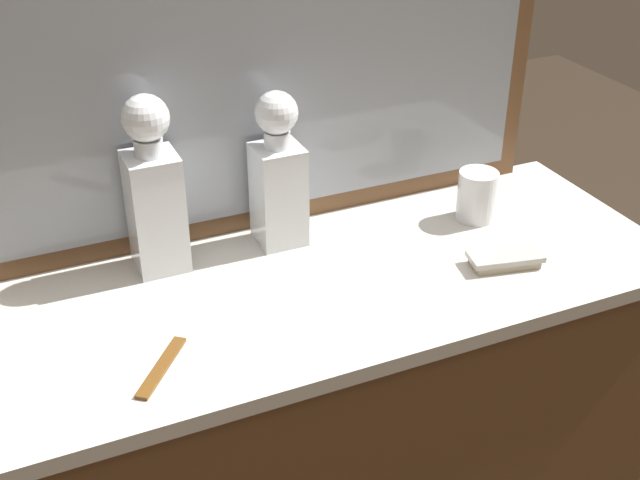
% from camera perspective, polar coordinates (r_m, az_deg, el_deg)
% --- Properties ---
extents(dresser, '(1.29, 0.50, 0.86)m').
position_cam_1_polar(dresser, '(1.73, -0.00, -14.82)').
color(dresser, brown).
rests_on(dresser, ground_plane).
extents(dresser_mirror, '(1.12, 0.03, 0.72)m').
position_cam_1_polar(dresser_mirror, '(1.50, -3.70, 13.42)').
color(dresser_mirror, brown).
rests_on(dresser_mirror, dresser).
extents(crystal_decanter_far_left, '(0.09, 0.09, 0.32)m').
position_cam_1_polar(crystal_decanter_far_left, '(1.46, -11.24, 2.66)').
color(crystal_decanter_far_left, white).
rests_on(crystal_decanter_far_left, dresser).
extents(crystal_decanter_center, '(0.09, 0.09, 0.29)m').
position_cam_1_polar(crystal_decanter_center, '(1.52, -2.87, 3.87)').
color(crystal_decanter_center, white).
rests_on(crystal_decanter_center, dresser).
extents(crystal_tumbler_center, '(0.08, 0.08, 0.10)m').
position_cam_1_polar(crystal_tumbler_center, '(1.65, 10.67, 2.87)').
color(crystal_tumbler_center, white).
rests_on(crystal_tumbler_center, dresser).
extents(silver_brush_far_left, '(0.14, 0.08, 0.02)m').
position_cam_1_polar(silver_brush_far_left, '(1.52, 12.53, -1.30)').
color(silver_brush_far_left, '#B7A88C').
rests_on(silver_brush_far_left, dresser).
extents(tortoiseshell_comb, '(0.11, 0.13, 0.01)m').
position_cam_1_polar(tortoiseshell_comb, '(1.28, -10.78, -8.53)').
color(tortoiseshell_comb, brown).
rests_on(tortoiseshell_comb, dresser).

